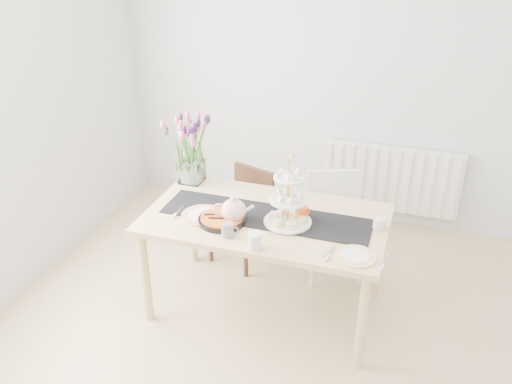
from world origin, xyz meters
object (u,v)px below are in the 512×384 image
(mug_white, at_px, (255,241))
(cake_stand, at_px, (288,206))
(radiator, at_px, (390,179))
(teapot, at_px, (234,210))
(plate_right, at_px, (356,256))
(tulip_vase, at_px, (189,140))
(tart_tin, at_px, (222,219))
(mug_orange, at_px, (301,214))
(chair_brown, at_px, (247,209))
(chair_white, at_px, (333,216))
(dining_table, at_px, (266,226))
(plate_left, at_px, (203,215))
(cream_jug, at_px, (379,223))
(mug_grey, at_px, (228,230))

(mug_white, bearing_deg, cake_stand, 101.86)
(radiator, distance_m, cake_stand, 1.69)
(teapot, bearing_deg, cake_stand, -0.86)
(radiator, height_order, plate_right, plate_right)
(tulip_vase, bearing_deg, mug_white, -44.42)
(tulip_vase, distance_m, teapot, 0.73)
(tart_tin, bearing_deg, mug_orange, 19.83)
(chair_brown, xyz_separation_m, chair_white, (0.69, 0.04, 0.03))
(teapot, xyz_separation_m, mug_white, (0.23, -0.26, -0.03))
(dining_table, relative_size, plate_right, 6.58)
(tart_tin, relative_size, plate_left, 1.10)
(cake_stand, distance_m, tart_tin, 0.44)
(tulip_vase, height_order, teapot, tulip_vase)
(dining_table, xyz_separation_m, tart_tin, (-0.25, -0.16, 0.09))
(chair_brown, bearing_deg, dining_table, -41.73)
(tart_tin, bearing_deg, chair_brown, 97.08)
(mug_orange, bearing_deg, cream_jug, -48.75)
(tulip_vase, bearing_deg, radiator, 39.85)
(radiator, xyz_separation_m, cake_stand, (-0.53, -1.54, 0.43))
(chair_white, height_order, cream_jug, cream_jug)
(plate_left, bearing_deg, tulip_vase, 121.78)
(cream_jug, distance_m, tart_tin, 1.01)
(teapot, distance_m, tart_tin, 0.10)
(radiator, height_order, tulip_vase, tulip_vase)
(mug_grey, bearing_deg, chair_white, 47.54)
(chair_white, xyz_separation_m, mug_grey, (-0.50, -0.95, 0.33))
(plate_right, bearing_deg, mug_grey, -178.75)
(tart_tin, distance_m, plate_left, 0.15)
(dining_table, height_order, cake_stand, cake_stand)
(teapot, xyz_separation_m, cream_jug, (0.92, 0.20, -0.04))
(dining_table, xyz_separation_m, plate_left, (-0.40, -0.13, 0.08))
(cream_jug, relative_size, tart_tin, 0.26)
(chair_white, xyz_separation_m, plate_left, (-0.75, -0.77, 0.29))
(cake_stand, relative_size, plate_left, 1.61)
(radiator, relative_size, chair_white, 1.48)
(mug_grey, bearing_deg, plate_left, 128.45)
(chair_brown, distance_m, mug_orange, 0.90)
(cream_jug, relative_size, mug_grey, 0.88)
(plate_left, height_order, plate_right, plate_left)
(cake_stand, bearing_deg, chair_white, 74.91)
(radiator, relative_size, cake_stand, 2.63)
(tulip_vase, relative_size, teapot, 2.32)
(dining_table, bearing_deg, chair_white, 61.56)
(dining_table, xyz_separation_m, mug_white, (0.05, -0.39, 0.13))
(chair_brown, relative_size, cream_jug, 9.26)
(cake_stand, bearing_deg, chair_brown, 128.15)
(cream_jug, height_order, mug_grey, mug_grey)
(tulip_vase, distance_m, cream_jug, 1.48)
(radiator, distance_m, plate_left, 1.98)
(teapot, bearing_deg, chair_brown, 88.67)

